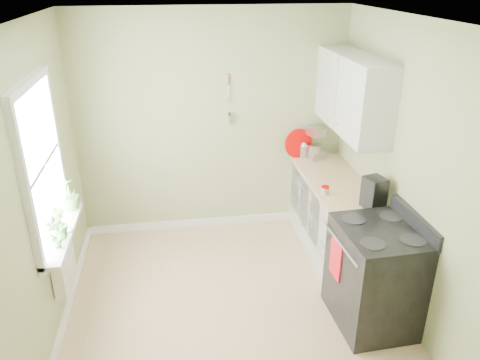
{
  "coord_description": "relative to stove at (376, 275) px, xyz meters",
  "views": [
    {
      "loc": [
        -0.48,
        -3.53,
        3.04
      ],
      "look_at": [
        0.14,
        0.55,
        1.18
      ],
      "focal_mm": 35.0,
      "sensor_mm": 36.0,
      "label": 1
    }
  ],
  "objects": [
    {
      "name": "floor",
      "position": [
        -1.28,
        0.23,
        -0.51
      ],
      "size": [
        3.2,
        3.6,
        0.02
      ],
      "primitive_type": "cube",
      "color": "tan",
      "rests_on": "ground"
    },
    {
      "name": "ceiling",
      "position": [
        -1.28,
        0.23,
        2.21
      ],
      "size": [
        3.2,
        3.6,
        0.02
      ],
      "primitive_type": "cube",
      "color": "white",
      "rests_on": "wall_back"
    },
    {
      "name": "wall_back",
      "position": [
        -1.28,
        2.04,
        0.85
      ],
      "size": [
        3.2,
        0.02,
        2.7
      ],
      "primitive_type": "cube",
      "color": "tan",
      "rests_on": "floor"
    },
    {
      "name": "wall_left",
      "position": [
        -2.89,
        0.23,
        0.85
      ],
      "size": [
        0.02,
        3.6,
        2.7
      ],
      "primitive_type": "cube",
      "color": "tan",
      "rests_on": "floor"
    },
    {
      "name": "wall_right",
      "position": [
        0.33,
        0.23,
        0.85
      ],
      "size": [
        0.02,
        3.6,
        2.7
      ],
      "primitive_type": "cube",
      "color": "tan",
      "rests_on": "floor"
    },
    {
      "name": "base_cabinets",
      "position": [
        0.02,
        1.23,
        -0.06
      ],
      "size": [
        0.6,
        1.6,
        0.87
      ],
      "primitive_type": "cube",
      "color": "white",
      "rests_on": "floor"
    },
    {
      "name": "countertop",
      "position": [
        0.01,
        1.23,
        0.39
      ],
      "size": [
        0.64,
        1.6,
        0.04
      ],
      "primitive_type": "cube",
      "color": "#D9B685",
      "rests_on": "base_cabinets"
    },
    {
      "name": "upper_cabinets",
      "position": [
        0.15,
        1.33,
        1.35
      ],
      "size": [
        0.35,
        1.4,
        0.8
      ],
      "primitive_type": "cube",
      "color": "white",
      "rests_on": "wall_right"
    },
    {
      "name": "window",
      "position": [
        -2.86,
        0.53,
        1.05
      ],
      "size": [
        0.06,
        1.14,
        1.44
      ],
      "color": "white",
      "rests_on": "wall_left"
    },
    {
      "name": "window_sill",
      "position": [
        -2.79,
        0.53,
        0.38
      ],
      "size": [
        0.18,
        1.14,
        0.04
      ],
      "primitive_type": "cube",
      "color": "white",
      "rests_on": "wall_left"
    },
    {
      "name": "radiator",
      "position": [
        -2.82,
        0.48,
        0.05
      ],
      "size": [
        0.12,
        0.5,
        0.35
      ],
      "primitive_type": "cube",
      "color": "white",
      "rests_on": "wall_left"
    },
    {
      "name": "wall_utensils",
      "position": [
        -1.08,
        2.01,
        1.07
      ],
      "size": [
        0.02,
        0.14,
        0.58
      ],
      "color": "#D9B685",
      "rests_on": "wall_back"
    },
    {
      "name": "stove",
      "position": [
        0.0,
        0.0,
        0.0
      ],
      "size": [
        0.74,
        0.83,
        1.11
      ],
      "color": "black",
      "rests_on": "floor"
    },
    {
      "name": "stand_mixer",
      "position": [
        -0.05,
        1.97,
        0.6
      ],
      "size": [
        0.33,
        0.4,
        0.44
      ],
      "color": "#B2B2B7",
      "rests_on": "countertop"
    },
    {
      "name": "kettle",
      "position": [
        -0.16,
        1.95,
        0.51
      ],
      "size": [
        0.19,
        0.11,
        0.2
      ],
      "color": "silver",
      "rests_on": "countertop"
    },
    {
      "name": "coffee_maker",
      "position": [
        0.14,
        0.54,
        0.56
      ],
      "size": [
        0.23,
        0.24,
        0.31
      ],
      "color": "black",
      "rests_on": "countertop"
    },
    {
      "name": "red_tray",
      "position": [
        -0.23,
        1.95,
        0.6
      ],
      "size": [
        0.37,
        0.14,
        0.37
      ],
      "primitive_type": "cylinder",
      "rotation": [
        1.45,
        0.0,
        0.23
      ],
      "color": "#B60101",
      "rests_on": "countertop"
    },
    {
      "name": "jar",
      "position": [
        -0.23,
        0.89,
        0.46
      ],
      "size": [
        0.08,
        0.08,
        0.09
      ],
      "color": "#A49A87",
      "rests_on": "countertop"
    },
    {
      "name": "plant_a",
      "position": [
        -2.78,
        0.25,
        0.54
      ],
      "size": [
        0.18,
        0.15,
        0.28
      ],
      "primitive_type": "imported",
      "rotation": [
        0.0,
        0.0,
        0.41
      ],
      "color": "#4B7E3D",
      "rests_on": "window_sill"
    },
    {
      "name": "plant_b",
      "position": [
        -2.78,
        0.42,
        0.54
      ],
      "size": [
        0.2,
        0.19,
        0.28
      ],
      "primitive_type": "imported",
      "rotation": [
        0.0,
        0.0,
        2.52
      ],
      "color": "#4B7E3D",
      "rests_on": "window_sill"
    },
    {
      "name": "plant_c",
      "position": [
        -2.78,
        0.97,
        0.57
      ],
      "size": [
        0.24,
        0.24,
        0.33
      ],
      "primitive_type": "imported",
      "rotation": [
        0.0,
        0.0,
        4.35
      ],
      "color": "#4B7E3D",
      "rests_on": "window_sill"
    }
  ]
}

